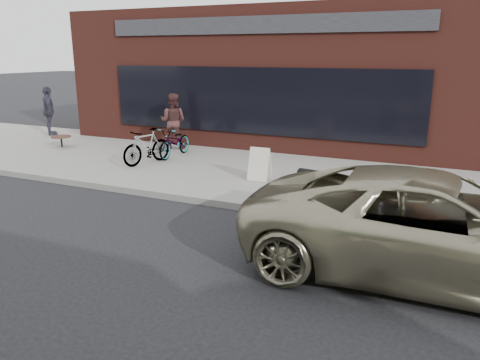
{
  "coord_description": "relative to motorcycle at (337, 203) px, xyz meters",
  "views": [
    {
      "loc": [
        3.53,
        -4.23,
        3.12
      ],
      "look_at": [
        0.1,
        3.34,
        0.85
      ],
      "focal_mm": 35.0,
      "sensor_mm": 36.0,
      "label": 1
    }
  ],
  "objects": [
    {
      "name": "ground",
      "position": [
        -1.86,
        -3.6,
        -0.56
      ],
      "size": [
        120.0,
        120.0,
        0.0
      ],
      "primitive_type": "plane",
      "color": "black",
      "rests_on": "ground"
    },
    {
      "name": "near_sidewalk",
      "position": [
        -1.86,
        3.4,
        -0.49
      ],
      "size": [
        44.0,
        6.0,
        0.15
      ],
      "primitive_type": "cube",
      "color": "gray",
      "rests_on": "ground"
    },
    {
      "name": "sandwich_sign",
      "position": [
        -2.41,
        2.32,
        -0.02
      ],
      "size": [
        0.5,
        0.46,
        0.79
      ],
      "rotation": [
        0.0,
        0.0,
        0.02
      ],
      "color": "silver",
      "rests_on": "near_sidewalk"
    },
    {
      "name": "bicycle_rear",
      "position": [
        -5.86,
        2.58,
        0.07
      ],
      "size": [
        0.86,
        1.67,
        0.97
      ],
      "primitive_type": "imported",
      "rotation": [
        0.0,
        0.0,
        -0.26
      ],
      "color": "gray",
      "rests_on": "near_sidewalk"
    },
    {
      "name": "cafe_patron_right",
      "position": [
        -11.86,
        4.97,
        0.48
      ],
      "size": [
        1.08,
        1.02,
        1.79
      ],
      "primitive_type": "imported",
      "rotation": [
        0.0,
        0.0,
        2.42
      ],
      "color": "#3C3949",
      "rests_on": "near_sidewalk"
    },
    {
      "name": "cafe_patron_left",
      "position": [
        -6.36,
        4.75,
        0.46
      ],
      "size": [
        0.96,
        0.81,
        1.74
      ],
      "primitive_type": "imported",
      "rotation": [
        0.0,
        0.0,
        3.34
      ],
      "color": "#492927",
      "rests_on": "near_sidewalk"
    },
    {
      "name": "storefront",
      "position": [
        -3.86,
        10.38,
        1.68
      ],
      "size": [
        14.0,
        10.07,
        4.5
      ],
      "color": "#5D261E",
      "rests_on": "ground"
    },
    {
      "name": "motorcycle",
      "position": [
        0.0,
        0.0,
        0.0
      ],
      "size": [
        2.05,
        0.73,
        1.31
      ],
      "rotation": [
        0.0,
        0.0,
        -0.19
      ],
      "color": "black",
      "rests_on": "ground"
    },
    {
      "name": "cafe_table",
      "position": [
        -9.79,
        3.4,
        -0.09
      ],
      "size": [
        0.62,
        0.62,
        0.35
      ],
      "color": "black",
      "rests_on": "near_sidewalk"
    },
    {
      "name": "minivan",
      "position": [
        1.64,
        -1.09,
        0.19
      ],
      "size": [
        5.46,
        2.62,
        1.5
      ],
      "primitive_type": "imported",
      "rotation": [
        0.0,
        0.0,
        1.59
      ],
      "color": "tan",
      "rests_on": "ground"
    },
    {
      "name": "bicycle_front",
      "position": [
        -5.65,
        3.69,
        0.02
      ],
      "size": [
        0.62,
        1.66,
        0.86
      ],
      "primitive_type": "imported",
      "rotation": [
        0.0,
        0.0,
        0.03
      ],
      "color": "gray",
      "rests_on": "near_sidewalk"
    }
  ]
}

